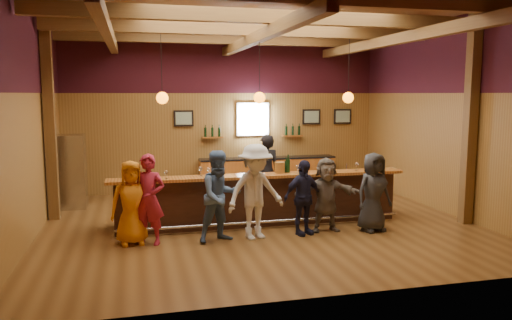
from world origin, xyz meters
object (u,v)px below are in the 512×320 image
object	(u,v)px
bar_counter	(258,199)
stainless_fridge	(71,171)
customer_orange	(132,203)
customer_redvest	(149,199)
customer_navy	(303,198)
bottle_a	(286,166)
customer_brown	(326,195)
back_bar_cabinet	(268,173)
bartender	(266,172)
customer_dark	(373,192)
ice_bucket	(280,168)
customer_denim	(220,196)
customer_white	(255,192)

from	to	relation	value
bar_counter	stainless_fridge	distance (m)	4.81
customer_orange	customer_redvest	xyz separation A→B (m)	(0.31, -0.07, 0.06)
customer_navy	bottle_a	xyz separation A→B (m)	(-0.05, 0.97, 0.49)
customer_brown	back_bar_cabinet	bearing A→B (deg)	93.51
bar_counter	stainless_fridge	bearing A→B (deg)	149.24
back_bar_cabinet	bartender	distance (m)	2.48
customer_navy	bar_counter	bearing A→B (deg)	100.88
bar_counter	customer_redvest	bearing A→B (deg)	-155.63
customer_navy	customer_dark	xyz separation A→B (m)	(1.48, -0.08, 0.06)
customer_orange	bottle_a	bearing A→B (deg)	8.50
customer_brown	ice_bucket	size ratio (longest dim) A/B	6.40
back_bar_cabinet	customer_orange	xyz separation A→B (m)	(-3.85, -4.56, 0.31)
bar_counter	customer_denim	distance (m)	1.63
bar_counter	customer_redvest	distance (m)	2.61
customer_redvest	customer_navy	world-z (taller)	customer_redvest
bartender	bar_counter	bearing A→B (deg)	68.60
bar_counter	customer_navy	size ratio (longest dim) A/B	4.20
bar_counter	ice_bucket	bearing A→B (deg)	-34.55
customer_white	bartender	world-z (taller)	customer_white
back_bar_cabinet	customer_orange	world-z (taller)	customer_orange
customer_denim	customer_white	xyz separation A→B (m)	(0.68, 0.00, 0.05)
customer_orange	customer_navy	bearing A→B (deg)	-8.27
customer_orange	customer_white	world-z (taller)	customer_white
customer_brown	ice_bucket	world-z (taller)	customer_brown
bar_counter	customer_white	xyz separation A→B (m)	(-0.36, -1.20, 0.40)
customer_denim	customer_navy	bearing A→B (deg)	-15.27
ice_bucket	customer_redvest	bearing A→B (deg)	-163.90
back_bar_cabinet	customer_redvest	xyz separation A→B (m)	(-3.54, -4.64, 0.37)
customer_denim	customer_dark	distance (m)	3.15
back_bar_cabinet	stainless_fridge	world-z (taller)	stainless_fridge
bar_counter	bottle_a	world-z (taller)	bottle_a
bar_counter	customer_white	size ratio (longest dim) A/B	3.42
customer_denim	customer_brown	bearing A→B (deg)	-12.49
back_bar_cabinet	ice_bucket	bearing A→B (deg)	-101.56
customer_redvest	customer_denim	bearing A→B (deg)	17.46
customer_redvest	customer_dark	xyz separation A→B (m)	(4.46, -0.16, -0.04)
customer_orange	customer_brown	world-z (taller)	customer_orange
customer_white	bartender	size ratio (longest dim) A/B	1.01
ice_bucket	customer_brown	bearing A→B (deg)	-44.53
customer_navy	bottle_a	size ratio (longest dim) A/B	4.63
customer_orange	customer_brown	size ratio (longest dim) A/B	1.04
back_bar_cabinet	bottle_a	bearing A→B (deg)	-99.34
back_bar_cabinet	customer_denim	xyz separation A→B (m)	(-2.23, -4.78, 0.39)
customer_redvest	bottle_a	xyz separation A→B (m)	(2.92, 0.88, 0.39)
stainless_fridge	customer_dark	size ratio (longest dim) A/B	1.12
stainless_fridge	bartender	size ratio (longest dim) A/B	0.99
customer_redvest	customer_navy	size ratio (longest dim) A/B	1.13
back_bar_cabinet	customer_white	size ratio (longest dim) A/B	2.17
customer_white	bottle_a	size ratio (longest dim) A/B	5.68
bartender	customer_brown	bearing A→B (deg)	107.26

